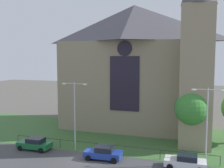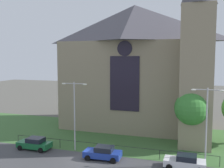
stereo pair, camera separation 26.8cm
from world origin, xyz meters
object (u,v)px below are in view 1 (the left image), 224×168
at_px(streetlamp_far, 207,116).
at_px(parked_car_white, 186,162).
at_px(streetlamp_near, 75,107).
at_px(parked_car_blue, 103,153).
at_px(church_building, 138,65).
at_px(tree_right_near, 192,109).
at_px(parked_car_green, 35,144).

bearing_deg(streetlamp_far, parked_car_white, -141.41).
height_order(streetlamp_near, parked_car_white, streetlamp_near).
xyz_separation_m(parked_car_blue, parked_car_white, (8.99, 0.18, 0.00)).
relative_size(church_building, streetlamp_far, 3.11).
distance_m(streetlamp_far, parked_car_white, 5.23).
bearing_deg(tree_right_near, parked_car_blue, -144.85).
distance_m(parked_car_green, parked_car_blue, 9.31).
bearing_deg(parked_car_blue, tree_right_near, -147.40).
distance_m(streetlamp_near, parked_car_blue, 6.62).
bearing_deg(parked_car_white, streetlamp_far, -141.05).
height_order(parked_car_green, parked_car_blue, same).
bearing_deg(parked_car_green, streetlamp_far, -176.40).
distance_m(tree_right_near, parked_car_white, 7.77).
bearing_deg(tree_right_near, church_building, 135.25).
xyz_separation_m(tree_right_near, parked_car_green, (-18.63, -6.12, -4.41)).
bearing_deg(parked_car_green, streetlamp_near, -165.11).
bearing_deg(tree_right_near, streetlamp_near, -160.71).
relative_size(streetlamp_far, parked_car_white, 1.98).
bearing_deg(streetlamp_near, parked_car_green, -164.97).
relative_size(streetlamp_near, parked_car_green, 2.03).
distance_m(parked_car_blue, parked_car_white, 8.99).
xyz_separation_m(tree_right_near, streetlamp_far, (1.66, -4.79, 0.15)).
xyz_separation_m(church_building, streetlamp_far, (10.41, -13.46, -4.97)).
xyz_separation_m(streetlamp_near, streetlamp_far, (15.35, 0.00, -0.10)).
xyz_separation_m(church_building, parked_car_blue, (-0.59, -15.24, -9.53)).
height_order(streetlamp_far, parked_car_white, streetlamp_far).
bearing_deg(streetlamp_far, tree_right_near, 109.11).
bearing_deg(parked_car_blue, streetlamp_far, -173.35).
xyz_separation_m(church_building, tree_right_near, (8.74, -8.67, -5.12)).
bearing_deg(streetlamp_near, parked_car_blue, -22.22).
distance_m(tree_right_near, streetlamp_near, 14.50).
relative_size(parked_car_blue, parked_car_white, 1.02).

